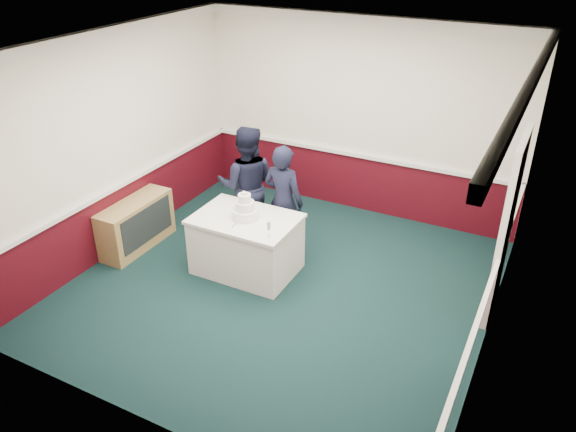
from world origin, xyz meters
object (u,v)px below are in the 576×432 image
at_px(person_man, 247,185).
at_px(cake_knife, 235,224).
at_px(sideboard, 136,224).
at_px(champagne_flute, 269,226).
at_px(person_woman, 283,201).
at_px(cake_table, 246,244).
at_px(wedding_cake, 245,210).

bearing_deg(person_man, cake_knife, 88.18).
xyz_separation_m(sideboard, champagne_flute, (2.20, -0.10, 0.58)).
xyz_separation_m(champagne_flute, person_woman, (-0.28, 0.90, -0.13)).
height_order(sideboard, person_woman, person_woman).
bearing_deg(champagne_flute, sideboard, 177.52).
bearing_deg(sideboard, cake_table, 6.22).
xyz_separation_m(cake_table, cake_knife, (-0.03, -0.20, 0.39)).
relative_size(wedding_cake, person_man, 0.21).
xyz_separation_m(cake_table, person_woman, (0.22, 0.62, 0.40)).
xyz_separation_m(sideboard, cake_knife, (1.67, -0.02, 0.44)).
relative_size(cake_table, champagne_flute, 6.44).
height_order(cake_knife, champagne_flute, champagne_flute).
relative_size(sideboard, champagne_flute, 5.85).
distance_m(sideboard, person_woman, 2.13).
height_order(person_man, person_woman, person_man).
height_order(wedding_cake, champagne_flute, wedding_cake).
height_order(cake_table, person_woman, person_woman).
bearing_deg(wedding_cake, sideboard, -173.78).
distance_m(sideboard, champagne_flute, 2.27).
height_order(cake_knife, person_woman, person_woman).
bearing_deg(cake_table, person_woman, 70.18).
relative_size(cake_table, person_man, 0.77).
relative_size(sideboard, cake_table, 0.91).
distance_m(cake_table, champagne_flute, 0.78).
relative_size(champagne_flute, person_man, 0.12).
bearing_deg(cake_knife, person_woman, 57.12).
bearing_deg(sideboard, person_man, 34.85).
height_order(sideboard, person_man, person_man).
bearing_deg(cake_knife, sideboard, 163.77).
bearing_deg(sideboard, champagne_flute, -2.48).
bearing_deg(person_woman, wedding_cake, 72.67).
bearing_deg(cake_knife, person_man, 96.45).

